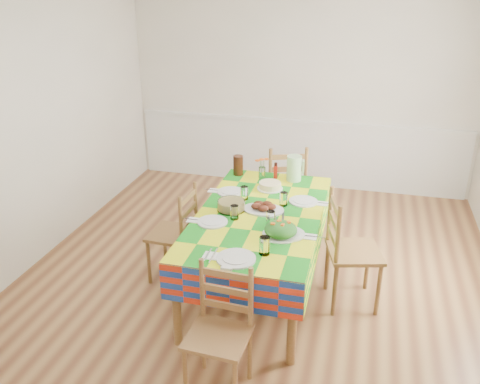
{
  "coord_description": "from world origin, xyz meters",
  "views": [
    {
      "loc": [
        0.87,
        -4.07,
        2.71
      ],
      "look_at": [
        -0.15,
        -0.09,
        0.93
      ],
      "focal_mm": 38.0,
      "sensor_mm": 36.0,
      "label": 1
    }
  ],
  "objects_px": {
    "chair_near": "(220,333)",
    "chair_left": "(176,234)",
    "meat_platter": "(263,208)",
    "green_pitcher": "(294,168)",
    "chair_far": "(285,188)",
    "chair_right": "(349,251)",
    "tea_pitcher": "(238,165)",
    "dining_table": "(259,222)"
  },
  "relations": [
    {
      "from": "chair_far",
      "to": "chair_left",
      "type": "xyz_separation_m",
      "value": [
        -0.81,
        -1.26,
        -0.04
      ]
    },
    {
      "from": "tea_pitcher",
      "to": "chair_near",
      "type": "bearing_deg",
      "value": -78.79
    },
    {
      "from": "tea_pitcher",
      "to": "dining_table",
      "type": "bearing_deg",
      "value": -64.02
    },
    {
      "from": "chair_near",
      "to": "chair_far",
      "type": "distance_m",
      "value": 2.51
    },
    {
      "from": "chair_near",
      "to": "dining_table",
      "type": "bearing_deg",
      "value": 93.74
    },
    {
      "from": "chair_near",
      "to": "chair_right",
      "type": "height_order",
      "value": "chair_right"
    },
    {
      "from": "meat_platter",
      "to": "chair_far",
      "type": "height_order",
      "value": "chair_far"
    },
    {
      "from": "chair_near",
      "to": "chair_left",
      "type": "height_order",
      "value": "chair_left"
    },
    {
      "from": "chair_far",
      "to": "green_pitcher",
      "type": "bearing_deg",
      "value": 89.76
    },
    {
      "from": "dining_table",
      "to": "chair_left",
      "type": "distance_m",
      "value": 0.83
    },
    {
      "from": "chair_left",
      "to": "green_pitcher",
      "type": "bearing_deg",
      "value": 133.56
    },
    {
      "from": "chair_near",
      "to": "chair_left",
      "type": "relative_size",
      "value": 0.99
    },
    {
      "from": "tea_pitcher",
      "to": "chair_right",
      "type": "height_order",
      "value": "chair_right"
    },
    {
      "from": "dining_table",
      "to": "meat_platter",
      "type": "xyz_separation_m",
      "value": [
        0.02,
        0.06,
        0.11
      ]
    },
    {
      "from": "meat_platter",
      "to": "green_pitcher",
      "type": "bearing_deg",
      "value": 79.01
    },
    {
      "from": "chair_far",
      "to": "chair_right",
      "type": "distance_m",
      "value": 1.49
    },
    {
      "from": "dining_table",
      "to": "chair_left",
      "type": "height_order",
      "value": "chair_left"
    },
    {
      "from": "green_pitcher",
      "to": "chair_near",
      "type": "xyz_separation_m",
      "value": [
        -0.17,
        -2.1,
        -0.45
      ]
    },
    {
      "from": "chair_near",
      "to": "tea_pitcher",
      "type": "bearing_deg",
      "value": 104.83
    },
    {
      "from": "chair_left",
      "to": "chair_right",
      "type": "distance_m",
      "value": 1.59
    },
    {
      "from": "dining_table",
      "to": "chair_far",
      "type": "distance_m",
      "value": 1.27
    },
    {
      "from": "meat_platter",
      "to": "chair_right",
      "type": "height_order",
      "value": "chair_right"
    },
    {
      "from": "tea_pitcher",
      "to": "green_pitcher",
      "type": "bearing_deg",
      "value": -1.31
    },
    {
      "from": "meat_platter",
      "to": "tea_pitcher",
      "type": "bearing_deg",
      "value": 118.83
    },
    {
      "from": "green_pitcher",
      "to": "tea_pitcher",
      "type": "distance_m",
      "value": 0.59
    },
    {
      "from": "green_pitcher",
      "to": "chair_right",
      "type": "relative_size",
      "value": 0.25
    },
    {
      "from": "dining_table",
      "to": "chair_near",
      "type": "xyz_separation_m",
      "value": [
        0.0,
        -1.26,
        -0.23
      ]
    },
    {
      "from": "meat_platter",
      "to": "green_pitcher",
      "type": "relative_size",
      "value": 1.43
    },
    {
      "from": "tea_pitcher",
      "to": "chair_far",
      "type": "bearing_deg",
      "value": 43.04
    },
    {
      "from": "dining_table",
      "to": "chair_far",
      "type": "bearing_deg",
      "value": 89.25
    },
    {
      "from": "meat_platter",
      "to": "chair_near",
      "type": "bearing_deg",
      "value": -90.74
    },
    {
      "from": "meat_platter",
      "to": "tea_pitcher",
      "type": "height_order",
      "value": "tea_pitcher"
    },
    {
      "from": "dining_table",
      "to": "chair_far",
      "type": "relative_size",
      "value": 1.96
    },
    {
      "from": "tea_pitcher",
      "to": "chair_right",
      "type": "relative_size",
      "value": 0.2
    },
    {
      "from": "meat_platter",
      "to": "chair_left",
      "type": "bearing_deg",
      "value": -175.54
    },
    {
      "from": "green_pitcher",
      "to": "chair_near",
      "type": "distance_m",
      "value": 2.15
    },
    {
      "from": "chair_far",
      "to": "tea_pitcher",
      "type": "bearing_deg",
      "value": 22.48
    },
    {
      "from": "green_pitcher",
      "to": "chair_left",
      "type": "distance_m",
      "value": 1.35
    },
    {
      "from": "chair_near",
      "to": "chair_far",
      "type": "height_order",
      "value": "chair_far"
    },
    {
      "from": "green_pitcher",
      "to": "chair_near",
      "type": "height_order",
      "value": "green_pitcher"
    },
    {
      "from": "dining_table",
      "to": "chair_left",
      "type": "bearing_deg",
      "value": -179.86
    },
    {
      "from": "meat_platter",
      "to": "chair_near",
      "type": "xyz_separation_m",
      "value": [
        -0.02,
        -1.32,
        -0.35
      ]
    }
  ]
}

